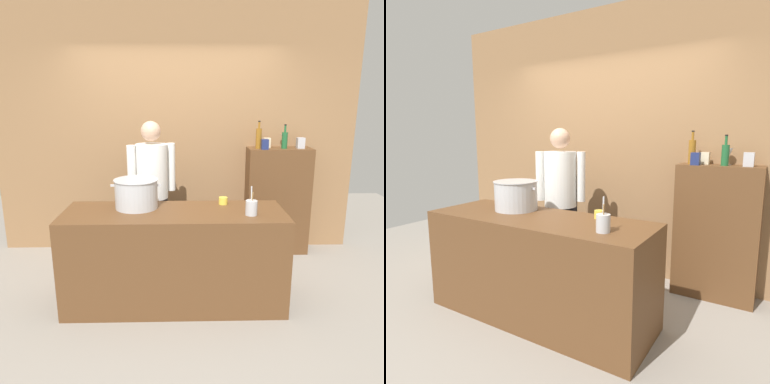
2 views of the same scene
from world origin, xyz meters
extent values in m
plane|color=gray|center=(0.00, 0.00, 0.00)|extent=(8.00, 8.00, 0.00)
cube|color=olive|center=(0.00, 1.40, 1.50)|extent=(4.40, 0.10, 3.00)
cube|color=brown|center=(0.00, 0.00, 0.45)|extent=(2.01, 0.70, 0.90)
cube|color=brown|center=(1.24, 1.19, 0.65)|extent=(0.76, 0.32, 1.31)
cylinder|color=black|center=(-0.16, 0.75, 0.42)|extent=(0.14, 0.14, 0.84)
cylinder|color=black|center=(-0.34, 0.67, 0.42)|extent=(0.14, 0.14, 0.84)
cylinder|color=white|center=(-0.25, 0.71, 1.13)|extent=(0.34, 0.34, 0.58)
cube|color=black|center=(-0.32, 0.88, 0.89)|extent=(0.28, 0.13, 0.52)
cylinder|color=white|center=(-0.05, 0.79, 1.16)|extent=(0.09, 0.09, 0.52)
cylinder|color=white|center=(-0.45, 0.63, 1.16)|extent=(0.09, 0.09, 0.52)
sphere|color=tan|center=(-0.25, 0.71, 1.55)|extent=(0.21, 0.21, 0.21)
cylinder|color=#B7BABF|center=(-0.35, 0.12, 1.03)|extent=(0.39, 0.39, 0.26)
cylinder|color=#B7BABF|center=(-0.35, 0.12, 1.17)|extent=(0.41, 0.41, 0.01)
cube|color=#B7BABF|center=(-0.57, 0.12, 1.11)|extent=(0.04, 0.02, 0.02)
cube|color=#B7BABF|center=(-0.14, 0.12, 1.11)|extent=(0.04, 0.02, 0.02)
cylinder|color=#B7BABF|center=(0.68, -0.12, 0.97)|extent=(0.10, 0.10, 0.13)
cylinder|color=olive|center=(0.68, -0.12, 1.01)|extent=(0.03, 0.03, 0.19)
cylinder|color=#B7BABF|center=(0.68, -0.12, 1.04)|extent=(0.02, 0.03, 0.24)
cylinder|color=yellow|center=(0.47, 0.22, 0.93)|extent=(0.08, 0.08, 0.07)
cylinder|color=#1E592D|center=(1.28, 1.15, 1.40)|extent=(0.07, 0.07, 0.19)
cylinder|color=#1E592D|center=(1.28, 1.15, 1.54)|extent=(0.02, 0.02, 0.08)
cylinder|color=black|center=(1.28, 1.15, 1.58)|extent=(0.03, 0.03, 0.01)
cylinder|color=#8C5919|center=(0.98, 1.17, 1.42)|extent=(0.07, 0.07, 0.23)
cylinder|color=#8C5919|center=(0.98, 1.17, 1.58)|extent=(0.02, 0.02, 0.08)
cylinder|color=black|center=(0.98, 1.17, 1.62)|extent=(0.03, 0.03, 0.01)
cylinder|color=silver|center=(1.30, 1.25, 1.31)|extent=(0.06, 0.06, 0.01)
cylinder|color=silver|center=(1.30, 1.25, 1.35)|extent=(0.01, 0.01, 0.07)
cone|color=silver|center=(1.30, 1.25, 1.42)|extent=(0.07, 0.07, 0.08)
cube|color=navy|center=(1.03, 1.08, 1.37)|extent=(0.08, 0.08, 0.12)
cube|color=#B2B2B7|center=(1.48, 1.17, 1.37)|extent=(0.09, 0.09, 0.13)
cube|color=beige|center=(1.09, 1.24, 1.37)|extent=(0.08, 0.08, 0.12)
camera|label=1|loc=(0.08, -3.23, 1.91)|focal=35.05mm
camera|label=2|loc=(1.71, -2.18, 1.57)|focal=31.20mm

